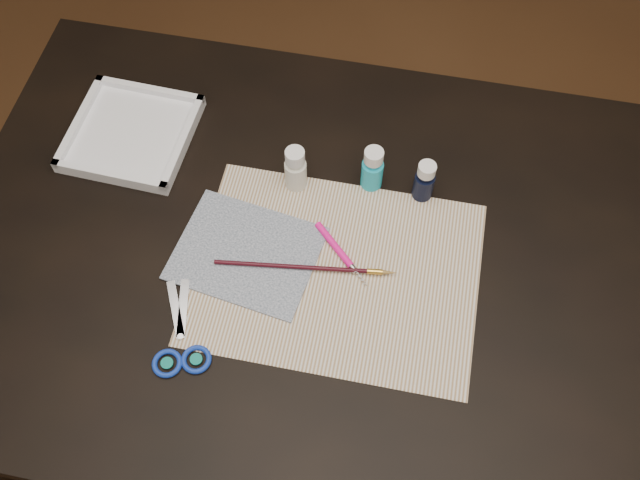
% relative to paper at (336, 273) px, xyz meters
% --- Properties ---
extents(ground, '(3.50, 3.50, 0.02)m').
position_rel_paper_xyz_m(ground, '(-0.03, 0.03, -0.76)').
color(ground, '#422614').
rests_on(ground, ground).
extents(table, '(1.30, 0.90, 0.75)m').
position_rel_paper_xyz_m(table, '(-0.03, 0.03, -0.38)').
color(table, black).
rests_on(table, ground).
extents(paper, '(0.48, 0.37, 0.00)m').
position_rel_paper_xyz_m(paper, '(0.00, 0.00, 0.00)').
color(paper, silver).
rests_on(paper, table).
extents(canvas, '(0.26, 0.22, 0.00)m').
position_rel_paper_xyz_m(canvas, '(-0.16, 0.01, 0.00)').
color(canvas, '#112339').
rests_on(canvas, paper).
extents(paint_bottle_white, '(0.05, 0.05, 0.10)m').
position_rel_paper_xyz_m(paint_bottle_white, '(-0.10, 0.16, 0.05)').
color(paint_bottle_white, silver).
rests_on(paint_bottle_white, table).
extents(paint_bottle_cyan, '(0.04, 0.04, 0.10)m').
position_rel_paper_xyz_m(paint_bottle_cyan, '(0.03, 0.19, 0.05)').
color(paint_bottle_cyan, '#1CB0CE').
rests_on(paint_bottle_cyan, table).
extents(paint_bottle_navy, '(0.04, 0.04, 0.09)m').
position_rel_paper_xyz_m(paint_bottle_navy, '(0.12, 0.19, 0.04)').
color(paint_bottle_navy, black).
rests_on(paint_bottle_navy, table).
extents(paintbrush, '(0.31, 0.05, 0.01)m').
position_rel_paper_xyz_m(paintbrush, '(-0.05, -0.01, 0.01)').
color(paintbrush, '#320711').
rests_on(paintbrush, canvas).
extents(craft_knife, '(0.12, 0.11, 0.01)m').
position_rel_paper_xyz_m(craft_knife, '(0.00, 0.03, 0.01)').
color(craft_knife, '#FF1392').
rests_on(craft_knife, paper).
extents(scissors, '(0.17, 0.21, 0.01)m').
position_rel_paper_xyz_m(scissors, '(-0.24, -0.15, 0.00)').
color(scissors, silver).
rests_on(scissors, table).
extents(palette_tray, '(0.23, 0.23, 0.03)m').
position_rel_paper_xyz_m(palette_tray, '(-0.43, 0.21, 0.01)').
color(palette_tray, white).
rests_on(palette_tray, table).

